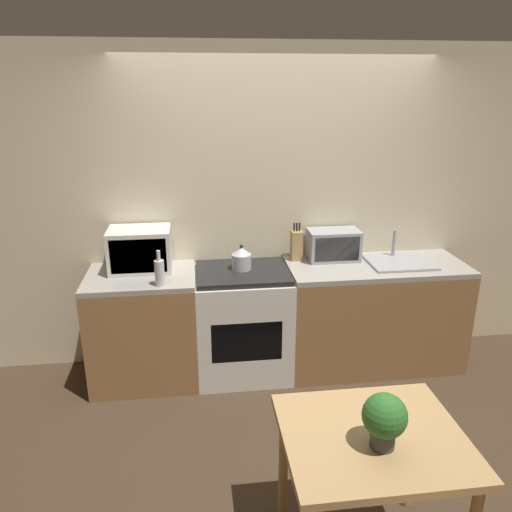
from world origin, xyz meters
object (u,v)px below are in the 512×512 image
(bottle, at_px, (160,272))
(dining_table, at_px, (372,453))
(kettle, at_px, (241,258))
(toaster_oven, at_px, (333,245))
(stove_range, at_px, (243,322))
(microwave, at_px, (140,250))

(bottle, height_order, dining_table, bottle)
(dining_table, bearing_deg, bottle, 123.20)
(kettle, height_order, toaster_oven, toaster_oven)
(stove_range, relative_size, toaster_oven, 2.15)
(kettle, relative_size, bottle, 0.77)
(stove_range, distance_m, toaster_oven, 0.98)
(microwave, distance_m, dining_table, 2.33)
(stove_range, bearing_deg, dining_table, -76.97)
(toaster_oven, bearing_deg, kettle, -170.20)
(bottle, bearing_deg, kettle, 22.79)
(kettle, bearing_deg, stove_range, -84.23)
(microwave, height_order, dining_table, microwave)
(microwave, bearing_deg, dining_table, -58.14)
(bottle, bearing_deg, dining_table, -56.80)
(stove_range, xyz_separation_m, bottle, (-0.62, -0.23, 0.56))
(bottle, xyz_separation_m, dining_table, (1.04, -1.60, -0.35))
(toaster_oven, bearing_deg, bottle, -164.23)
(stove_range, relative_size, bottle, 3.38)
(stove_range, height_order, toaster_oven, toaster_oven)
(microwave, relative_size, bottle, 1.78)
(bottle, bearing_deg, microwave, 115.17)
(toaster_oven, relative_size, dining_table, 0.50)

